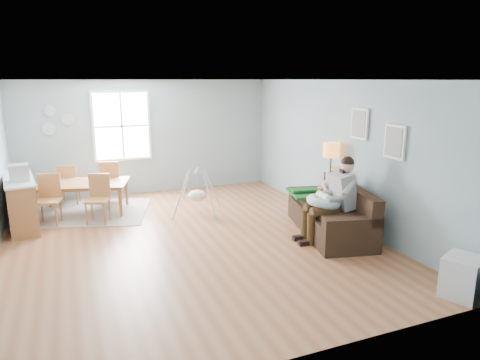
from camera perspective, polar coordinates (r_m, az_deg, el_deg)
name	(u,v)px	position (r m, az deg, el deg)	size (l,w,h in m)	color
room	(185,98)	(7.00, -7.39, 10.83)	(8.40, 9.40, 3.90)	brown
window	(122,126)	(10.35, -15.49, 6.95)	(1.32, 0.08, 1.62)	white
pictures	(376,132)	(7.48, 17.68, 6.08)	(0.05, 1.34, 0.74)	white
wall_plates	(55,120)	(10.27, -23.40, 7.31)	(0.67, 0.02, 0.66)	#AABCCD
sofa	(333,216)	(7.88, 12.29, -4.72)	(1.42, 2.34, 0.89)	black
green_throw	(316,193)	(8.44, 10.08, -1.65)	(1.00, 0.82, 0.04)	#14581E
beige_pillow	(335,182)	(8.35, 12.52, -0.26)	(0.14, 0.51, 0.51)	tan
father	(333,196)	(7.42, 12.34, -2.15)	(1.06, 0.51, 1.45)	gray
nursing_pillow	(324,201)	(7.39, 11.09, -2.83)	(0.58, 0.58, 0.16)	silver
infant	(323,196)	(7.40, 10.99, -2.13)	(0.14, 0.39, 0.14)	white
toddler	(326,190)	(7.92, 11.37, -1.32)	(0.59, 0.43, 0.88)	white
floor_lamp	(331,157)	(8.27, 12.04, 3.07)	(0.31, 0.31, 1.55)	black
storage_cube	(462,277)	(6.22, 27.49, -11.42)	(0.61, 0.59, 0.53)	silver
rug	(84,212)	(9.50, -20.05, -4.06)	(2.53, 1.93, 0.01)	gray
dining_table	(83,198)	(9.42, -20.20, -2.24)	(1.82, 1.01, 0.64)	brown
chair_sw	(49,196)	(8.92, -24.15, -1.92)	(0.52, 0.52, 0.96)	#9F5D37
chair_se	(98,195)	(8.67, -18.36, -1.93)	(0.55, 0.55, 0.94)	#9F5D37
chair_nw	(69,182)	(10.09, -21.88, -0.29)	(0.48, 0.48, 0.90)	#9F5D37
chair_ne	(111,179)	(9.85, -16.86, 0.08)	(0.54, 0.54, 0.97)	#9F5D37
counter	(21,202)	(8.98, -27.17, -2.59)	(0.70, 1.73, 0.94)	brown
monitor	(19,173)	(8.54, -27.41, 0.87)	(0.35, 0.34, 0.30)	#BBBBC1
baby_swing	(197,195)	(8.77, -5.75, -1.97)	(1.19, 1.20, 0.92)	#BBBBC1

